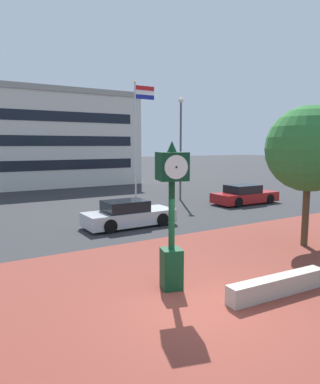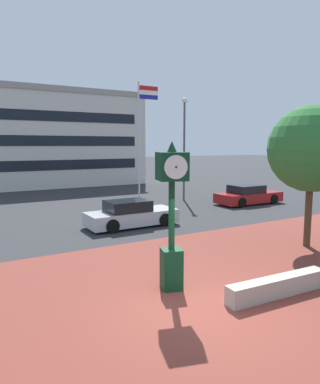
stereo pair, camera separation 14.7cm
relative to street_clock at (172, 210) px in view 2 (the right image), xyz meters
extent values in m
plane|color=#2D2D30|center=(-0.09, -1.33, -2.19)|extent=(200.00, 200.00, 0.00)
cube|color=brown|center=(-0.09, -0.31, -2.19)|extent=(44.00, 10.04, 0.01)
cube|color=#ADA393|center=(2.17, -1.80, -1.94)|extent=(3.22, 0.57, 0.50)
cube|color=#0C381E|center=(0.00, 0.00, -1.63)|extent=(0.66, 0.66, 1.12)
cylinder|color=#0C381E|center=(0.00, 0.00, -0.14)|extent=(0.17, 0.17, 1.87)
cube|color=#0C381E|center=(0.00, 0.00, 1.16)|extent=(0.92, 0.92, 0.74)
cylinder|color=white|center=(0.11, 0.37, 1.16)|extent=(0.59, 0.20, 0.61)
sphere|color=black|center=(0.12, 0.39, 1.16)|extent=(0.05, 0.05, 0.05)
cylinder|color=white|center=(-0.11, -0.37, 1.16)|extent=(0.59, 0.20, 0.61)
sphere|color=black|center=(-0.12, -0.39, 1.16)|extent=(0.05, 0.05, 0.05)
cone|color=#0C381E|center=(0.00, 0.00, 1.68)|extent=(0.26, 0.26, 0.29)
cylinder|color=#4C3823|center=(6.75, 0.83, -0.92)|extent=(0.26, 0.26, 2.55)
sphere|color=#2D7033|center=(6.75, 0.83, 1.58)|extent=(3.27, 3.27, 3.27)
sphere|color=#2D7033|center=(7.57, 1.32, 1.25)|extent=(2.12, 2.12, 2.12)
cube|color=#B7BABF|center=(2.37, 7.35, -1.75)|extent=(4.41, 1.74, 0.64)
cube|color=black|center=(2.15, 7.35, -1.19)|extent=(2.03, 1.48, 0.56)
cylinder|color=black|center=(3.73, 8.16, -1.87)|extent=(0.64, 0.22, 0.64)
cylinder|color=black|center=(3.74, 6.57, -1.87)|extent=(0.64, 0.22, 0.64)
cylinder|color=black|center=(1.00, 8.14, -1.87)|extent=(0.64, 0.22, 0.64)
cylinder|color=black|center=(1.01, 6.55, -1.87)|extent=(0.64, 0.22, 0.64)
cube|color=maroon|center=(12.03, 9.38, -1.75)|extent=(4.60, 1.86, 0.64)
cube|color=black|center=(11.80, 9.38, -1.19)|extent=(2.12, 1.59, 0.56)
cylinder|color=black|center=(13.46, 10.23, -1.87)|extent=(0.64, 0.22, 0.64)
cylinder|color=black|center=(13.45, 8.51, -1.87)|extent=(0.64, 0.22, 0.64)
cylinder|color=black|center=(10.61, 10.25, -1.87)|extent=(0.64, 0.22, 0.64)
cylinder|color=black|center=(10.60, 8.53, -1.87)|extent=(0.64, 0.22, 0.64)
cylinder|color=silver|center=(6.61, 14.86, 1.91)|extent=(0.12, 0.12, 8.21)
sphere|color=gold|center=(6.61, 14.86, 6.08)|extent=(0.14, 0.14, 0.14)
cube|color=red|center=(7.41, 14.86, 5.72)|extent=(1.49, 0.02, 0.31)
cube|color=white|center=(7.41, 14.86, 5.41)|extent=(1.49, 0.02, 0.31)
cube|color=navy|center=(7.41, 14.86, 5.10)|extent=(1.49, 0.02, 0.31)
cube|color=beige|center=(-0.23, 29.29, 2.09)|extent=(24.48, 10.54, 8.57)
cube|color=gray|center=(-0.23, 29.29, 6.62)|extent=(24.97, 10.75, 0.50)
cube|color=black|center=(-0.23, 24.00, -0.05)|extent=(22.03, 0.04, 0.90)
cube|color=black|center=(-0.23, 24.00, 2.09)|extent=(22.03, 0.04, 0.90)
cube|color=black|center=(-0.23, 24.00, 4.23)|extent=(22.03, 0.04, 0.90)
cylinder|color=#4C4C51|center=(9.22, 12.97, 1.23)|extent=(0.14, 0.14, 6.83)
sphere|color=white|center=(9.22, 12.97, 4.79)|extent=(0.36, 0.36, 0.36)
camera|label=1|loc=(-5.09, -7.78, 1.72)|focal=33.15mm
camera|label=2|loc=(-4.96, -7.86, 1.72)|focal=33.15mm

